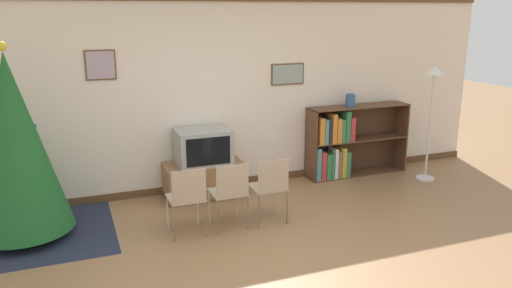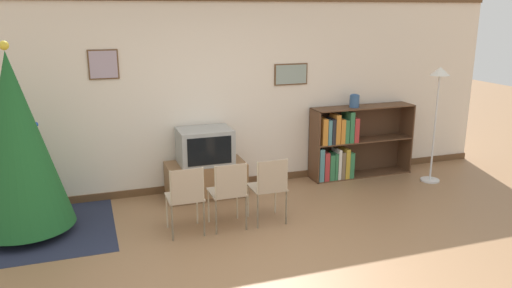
# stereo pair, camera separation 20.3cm
# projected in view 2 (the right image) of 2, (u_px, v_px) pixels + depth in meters

# --- Properties ---
(ground_plane) EXTENTS (24.00, 24.00, 0.00)m
(ground_plane) POSITION_uv_depth(u_px,v_px,m) (272.00, 269.00, 4.95)
(ground_plane) COLOR #936B47
(wall_back) EXTENTS (9.04, 0.11, 2.70)m
(wall_back) POSITION_uv_depth(u_px,v_px,m) (207.00, 95.00, 6.92)
(wall_back) COLOR silver
(wall_back) RESTS_ON ground_plane
(area_rug) EXTENTS (1.92, 1.60, 0.01)m
(area_rug) POSITION_uv_depth(u_px,v_px,m) (28.00, 233.00, 5.74)
(area_rug) COLOR #23283D
(area_rug) RESTS_ON ground_plane
(christmas_tree) EXTENTS (1.08, 1.08, 2.17)m
(christmas_tree) POSITION_uv_depth(u_px,v_px,m) (16.00, 142.00, 5.46)
(christmas_tree) COLOR maroon
(christmas_tree) RESTS_ON area_rug
(tv_console) EXTENTS (1.06, 0.54, 0.47)m
(tv_console) POSITION_uv_depth(u_px,v_px,m) (206.00, 179.00, 6.85)
(tv_console) COLOR brown
(tv_console) RESTS_ON ground_plane
(television) EXTENTS (0.72, 0.53, 0.48)m
(television) POSITION_uv_depth(u_px,v_px,m) (205.00, 146.00, 6.73)
(television) COLOR #9E9E99
(television) RESTS_ON tv_console
(folding_chair_left) EXTENTS (0.40, 0.40, 0.82)m
(folding_chair_left) POSITION_uv_depth(u_px,v_px,m) (186.00, 196.00, 5.58)
(folding_chair_left) COLOR tan
(folding_chair_left) RESTS_ON ground_plane
(folding_chair_center) EXTENTS (0.40, 0.40, 0.82)m
(folding_chair_center) POSITION_uv_depth(u_px,v_px,m) (229.00, 191.00, 5.74)
(folding_chair_center) COLOR tan
(folding_chair_center) RESTS_ON ground_plane
(folding_chair_right) EXTENTS (0.40, 0.40, 0.82)m
(folding_chair_right) POSITION_uv_depth(u_px,v_px,m) (270.00, 186.00, 5.90)
(folding_chair_right) COLOR tan
(folding_chair_right) RESTS_ON ground_plane
(bookshelf) EXTENTS (1.62, 0.36, 1.09)m
(bookshelf) POSITION_uv_depth(u_px,v_px,m) (345.00, 144.00, 7.56)
(bookshelf) COLOR brown
(bookshelf) RESTS_ON ground_plane
(vase) EXTENTS (0.14, 0.14, 0.19)m
(vase) POSITION_uv_depth(u_px,v_px,m) (354.00, 101.00, 7.41)
(vase) COLOR #335684
(vase) RESTS_ON bookshelf
(standing_lamp) EXTENTS (0.28, 0.28, 1.71)m
(standing_lamp) POSITION_uv_depth(u_px,v_px,m) (438.00, 95.00, 7.17)
(standing_lamp) COLOR silver
(standing_lamp) RESTS_ON ground_plane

